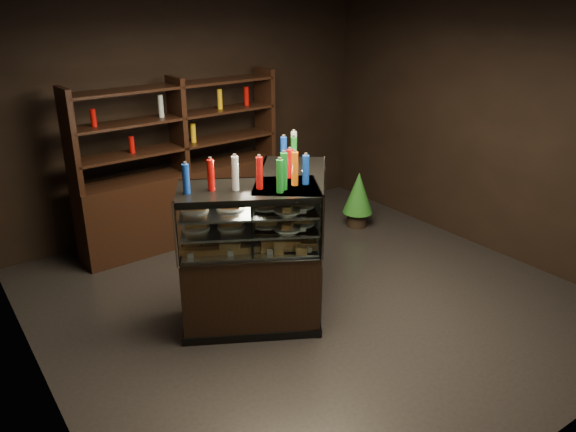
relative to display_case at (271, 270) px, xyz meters
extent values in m
plane|color=black|center=(0.45, 0.02, -0.45)|extent=(5.00, 5.00, 0.00)
cube|color=black|center=(0.45, 2.52, 1.05)|extent=(5.00, 0.02, 3.00)
cube|color=black|center=(0.45, -2.48, 1.05)|extent=(5.00, 0.02, 3.00)
cube|color=black|center=(2.95, 0.02, 1.05)|extent=(0.02, 5.00, 3.00)
cube|color=black|center=(-2.05, 0.02, 1.05)|extent=(0.02, 5.00, 3.00)
cube|color=black|center=(0.26, 0.05, -0.06)|extent=(1.22, 1.31, 0.78)
cube|color=black|center=(0.26, 0.05, -0.41)|extent=(1.26, 1.35, 0.08)
cube|color=black|center=(0.26, 0.05, 0.85)|extent=(1.22, 1.31, 0.06)
cube|color=silver|center=(0.26, 0.05, 0.34)|extent=(1.15, 1.24, 0.02)
cube|color=silver|center=(0.26, 0.05, 0.52)|extent=(1.15, 1.24, 0.02)
cube|color=silver|center=(0.26, 0.05, 0.69)|extent=(1.15, 1.24, 0.02)
cube|color=white|center=(0.50, -0.14, 0.61)|extent=(0.76, 0.94, 0.55)
cylinder|color=silver|center=(0.87, 0.33, 0.61)|extent=(0.03, 0.03, 0.57)
cylinder|color=silver|center=(0.12, -0.60, 0.61)|extent=(0.03, 0.03, 0.57)
cube|color=black|center=(-0.26, -0.05, -0.06)|extent=(1.34, 1.10, 0.78)
cube|color=black|center=(-0.26, -0.05, -0.41)|extent=(1.38, 1.13, 0.08)
cube|color=black|center=(-0.26, -0.05, 0.85)|extent=(1.34, 1.10, 0.06)
cube|color=silver|center=(-0.26, -0.05, 0.34)|extent=(1.27, 1.03, 0.02)
cube|color=silver|center=(-0.26, -0.05, 0.52)|extent=(1.27, 1.03, 0.02)
cube|color=silver|center=(-0.26, -0.05, 0.69)|extent=(1.27, 1.03, 0.02)
cube|color=white|center=(-0.41, -0.32, 0.61)|extent=(1.06, 0.58, 0.55)
cylinder|color=silver|center=(0.12, -0.60, 0.61)|extent=(0.03, 0.03, 0.57)
cylinder|color=silver|center=(-0.93, -0.03, 0.61)|extent=(0.03, 0.03, 0.57)
cube|color=#D68E4C|center=(-0.03, -0.36, 0.38)|extent=(0.18, 0.20, 0.06)
cube|color=#D68E4C|center=(0.08, -0.23, 0.38)|extent=(0.18, 0.20, 0.06)
cube|color=#D68E4C|center=(0.18, -0.09, 0.38)|extent=(0.18, 0.20, 0.06)
cube|color=#D68E4C|center=(0.29, 0.04, 0.38)|extent=(0.18, 0.20, 0.06)
cube|color=#D68E4C|center=(0.39, 0.17, 0.38)|extent=(0.18, 0.20, 0.06)
cube|color=#D68E4C|center=(0.50, 0.30, 0.38)|extent=(0.18, 0.20, 0.06)
cube|color=#D68E4C|center=(0.60, 0.43, 0.38)|extent=(0.18, 0.20, 0.06)
cylinder|color=white|center=(-0.02, -0.30, 0.54)|extent=(0.24, 0.24, 0.01)
cube|color=#D68E4C|center=(-0.02, -0.30, 0.58)|extent=(0.17, 0.19, 0.05)
cylinder|color=white|center=(0.17, -0.06, 0.54)|extent=(0.24, 0.24, 0.01)
cube|color=#D68E4C|center=(0.17, -0.06, 0.58)|extent=(0.17, 0.19, 0.05)
cylinder|color=white|center=(0.36, 0.17, 0.54)|extent=(0.24, 0.24, 0.01)
cube|color=#D68E4C|center=(0.36, 0.17, 0.58)|extent=(0.17, 0.19, 0.05)
cylinder|color=white|center=(0.55, 0.41, 0.54)|extent=(0.24, 0.24, 0.01)
cube|color=#D68E4C|center=(0.55, 0.41, 0.58)|extent=(0.17, 0.19, 0.05)
cylinder|color=white|center=(-0.02, -0.30, 0.71)|extent=(0.24, 0.24, 0.02)
cube|color=#D68E4C|center=(-0.02, -0.30, 0.74)|extent=(0.17, 0.19, 0.05)
cylinder|color=white|center=(0.17, -0.06, 0.71)|extent=(0.24, 0.24, 0.02)
cube|color=#D68E4C|center=(0.17, -0.06, 0.74)|extent=(0.17, 0.19, 0.05)
cylinder|color=white|center=(0.36, 0.17, 0.71)|extent=(0.24, 0.24, 0.02)
cube|color=#D68E4C|center=(0.36, 0.17, 0.74)|extent=(0.17, 0.19, 0.05)
cylinder|color=white|center=(0.55, 0.41, 0.71)|extent=(0.24, 0.24, 0.02)
cube|color=#D68E4C|center=(0.55, 0.41, 0.74)|extent=(0.17, 0.19, 0.05)
cube|color=#D68E4C|center=(-0.72, 0.16, 0.38)|extent=(0.20, 0.17, 0.06)
cube|color=#D68E4C|center=(-0.57, 0.08, 0.38)|extent=(0.20, 0.17, 0.06)
cube|color=#D68E4C|center=(-0.43, 0.00, 0.38)|extent=(0.20, 0.17, 0.06)
cube|color=#D68E4C|center=(-0.28, -0.08, 0.38)|extent=(0.20, 0.17, 0.06)
cube|color=#D68E4C|center=(-0.13, -0.16, 0.38)|extent=(0.20, 0.17, 0.06)
cube|color=#D68E4C|center=(0.02, -0.24, 0.38)|extent=(0.20, 0.17, 0.06)
cube|color=#D68E4C|center=(0.16, -0.32, 0.38)|extent=(0.20, 0.17, 0.06)
cylinder|color=white|center=(-0.66, 0.17, 0.54)|extent=(0.24, 0.24, 0.01)
cube|color=#D68E4C|center=(-0.66, 0.17, 0.58)|extent=(0.19, 0.16, 0.05)
cylinder|color=white|center=(-0.40, 0.02, 0.54)|extent=(0.24, 0.24, 0.01)
cube|color=#D68E4C|center=(-0.40, 0.02, 0.58)|extent=(0.19, 0.16, 0.05)
cylinder|color=white|center=(-0.13, -0.12, 0.54)|extent=(0.24, 0.24, 0.01)
cube|color=#D68E4C|center=(-0.13, -0.12, 0.58)|extent=(0.19, 0.16, 0.05)
cylinder|color=white|center=(0.14, -0.27, 0.54)|extent=(0.24, 0.24, 0.01)
cube|color=#D68E4C|center=(0.14, -0.27, 0.58)|extent=(0.19, 0.16, 0.05)
cylinder|color=white|center=(-0.66, 0.17, 0.71)|extent=(0.24, 0.24, 0.02)
cube|color=#D68E4C|center=(-0.66, 0.17, 0.74)|extent=(0.19, 0.16, 0.05)
cylinder|color=white|center=(-0.40, 0.02, 0.71)|extent=(0.24, 0.24, 0.02)
cube|color=#D68E4C|center=(-0.40, 0.02, 0.74)|extent=(0.19, 0.16, 0.05)
cylinder|color=white|center=(-0.13, -0.12, 0.71)|extent=(0.24, 0.24, 0.02)
cube|color=#D68E4C|center=(-0.13, -0.12, 0.74)|extent=(0.19, 0.16, 0.05)
cylinder|color=white|center=(0.14, -0.27, 0.71)|extent=(0.24, 0.24, 0.02)
cube|color=#D68E4C|center=(0.14, -0.27, 0.74)|extent=(0.19, 0.16, 0.05)
cylinder|color=#147223|center=(-0.05, -0.34, 1.02)|extent=(0.06, 0.06, 0.28)
cylinder|color=silver|center=(-0.05, -0.34, 1.17)|extent=(0.03, 0.03, 0.02)
cylinder|color=#0F38B2|center=(0.07, -0.18, 1.02)|extent=(0.06, 0.06, 0.28)
cylinder|color=silver|center=(0.07, -0.18, 1.17)|extent=(0.03, 0.03, 0.02)
cylinder|color=yellow|center=(0.20, -0.02, 1.02)|extent=(0.06, 0.06, 0.28)
cylinder|color=silver|center=(0.20, -0.02, 1.17)|extent=(0.03, 0.03, 0.02)
cylinder|color=#D8590A|center=(0.33, 0.13, 1.02)|extent=(0.06, 0.06, 0.28)
cylinder|color=silver|center=(0.33, 0.13, 1.17)|extent=(0.03, 0.03, 0.02)
cylinder|color=#B20C0A|center=(0.45, 0.29, 1.02)|extent=(0.06, 0.06, 0.28)
cylinder|color=silver|center=(0.45, 0.29, 1.17)|extent=(0.03, 0.03, 0.02)
cylinder|color=silver|center=(0.58, 0.45, 1.02)|extent=(0.06, 0.06, 0.28)
cylinder|color=silver|center=(0.58, 0.45, 1.17)|extent=(0.03, 0.03, 0.02)
cylinder|color=#147223|center=(-0.71, 0.19, 1.02)|extent=(0.06, 0.06, 0.28)
cylinder|color=silver|center=(-0.71, 0.19, 1.17)|extent=(0.03, 0.03, 0.02)
cylinder|color=#0F38B2|center=(-0.53, 0.09, 1.02)|extent=(0.06, 0.06, 0.28)
cylinder|color=silver|center=(-0.53, 0.09, 1.17)|extent=(0.03, 0.03, 0.02)
cylinder|color=yellow|center=(-0.35, 0.00, 1.02)|extent=(0.06, 0.06, 0.28)
cylinder|color=silver|center=(-0.35, 0.00, 1.17)|extent=(0.03, 0.03, 0.02)
cylinder|color=#D8590A|center=(-0.18, -0.10, 1.02)|extent=(0.06, 0.06, 0.28)
cylinder|color=silver|center=(-0.18, -0.10, 1.17)|extent=(0.03, 0.03, 0.02)
cylinder|color=#B20C0A|center=(0.00, -0.19, 1.02)|extent=(0.06, 0.06, 0.28)
cylinder|color=silver|center=(0.00, -0.19, 1.17)|extent=(0.03, 0.03, 0.02)
cylinder|color=silver|center=(0.18, -0.29, 1.02)|extent=(0.06, 0.06, 0.28)
cylinder|color=silver|center=(0.18, -0.29, 1.17)|extent=(0.03, 0.03, 0.02)
cylinder|color=black|center=(2.11, 1.16, -0.36)|extent=(0.26, 0.26, 0.20)
cone|color=#1A5919|center=(2.11, 1.16, 0.01)|extent=(0.39, 0.39, 0.54)
cone|color=#1A5919|center=(2.11, 1.16, 0.19)|extent=(0.30, 0.30, 0.38)
cube|color=black|center=(0.07, 2.07, 0.00)|extent=(2.57, 0.56, 0.90)
cube|color=black|center=(-1.17, 2.00, 1.00)|extent=(0.08, 0.38, 1.10)
cube|color=black|center=(0.07, 2.07, 1.00)|extent=(0.08, 0.38, 1.10)
cube|color=black|center=(1.32, 2.14, 1.00)|extent=(0.08, 0.38, 1.10)
cube|color=black|center=(0.07, 2.07, 0.75)|extent=(2.52, 0.52, 0.03)
cube|color=black|center=(0.07, 2.07, 1.10)|extent=(2.52, 0.52, 0.03)
cube|color=black|center=(0.07, 2.07, 1.45)|extent=(2.52, 0.52, 0.03)
cylinder|color=#147223|center=(-0.89, 2.01, 0.87)|extent=(0.06, 0.06, 0.22)
cylinder|color=#0F38B2|center=(-0.51, 2.03, 0.87)|extent=(0.06, 0.06, 0.22)
cylinder|color=yellow|center=(-0.12, 2.06, 0.87)|extent=(0.06, 0.06, 0.22)
cylinder|color=#D8590A|center=(0.27, 2.08, 0.87)|extent=(0.06, 0.06, 0.22)
cylinder|color=#B20C0A|center=(0.65, 2.10, 0.87)|extent=(0.06, 0.06, 0.22)
cylinder|color=silver|center=(1.04, 2.12, 0.87)|extent=(0.06, 0.06, 0.22)
camera|label=1|loc=(-2.56, -3.94, 2.43)|focal=35.00mm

